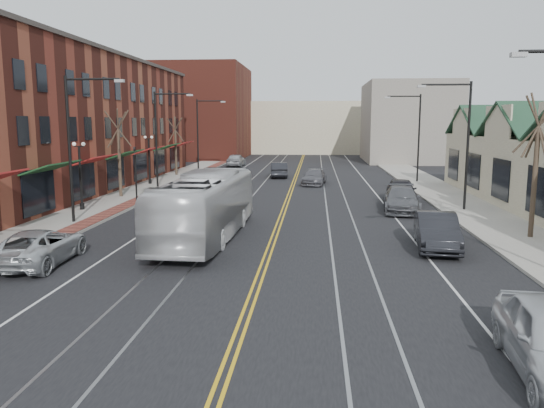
% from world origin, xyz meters
% --- Properties ---
extents(ground, '(160.00, 160.00, 0.00)m').
position_xyz_m(ground, '(0.00, 0.00, 0.00)').
color(ground, black).
rests_on(ground, ground).
extents(sidewalk_left, '(4.00, 120.00, 0.15)m').
position_xyz_m(sidewalk_left, '(-12.00, 20.00, 0.07)').
color(sidewalk_left, gray).
rests_on(sidewalk_left, ground).
extents(sidewalk_right, '(4.00, 120.00, 0.15)m').
position_xyz_m(sidewalk_right, '(12.00, 20.00, 0.07)').
color(sidewalk_right, gray).
rests_on(sidewalk_right, ground).
extents(building_left, '(10.00, 50.00, 11.00)m').
position_xyz_m(building_left, '(-19.00, 27.00, 5.50)').
color(building_left, maroon).
rests_on(building_left, ground).
extents(backdrop_left, '(14.00, 18.00, 14.00)m').
position_xyz_m(backdrop_left, '(-16.00, 70.00, 7.00)').
color(backdrop_left, maroon).
rests_on(backdrop_left, ground).
extents(backdrop_mid, '(22.00, 14.00, 9.00)m').
position_xyz_m(backdrop_mid, '(0.00, 85.00, 4.50)').
color(backdrop_mid, '#B5A98B').
rests_on(backdrop_mid, ground).
extents(backdrop_right, '(12.00, 16.00, 11.00)m').
position_xyz_m(backdrop_right, '(15.00, 65.00, 5.50)').
color(backdrop_right, slate).
rests_on(backdrop_right, ground).
extents(streetlight_l_1, '(3.33, 0.25, 8.00)m').
position_xyz_m(streetlight_l_1, '(-11.05, 16.00, 5.03)').
color(streetlight_l_1, black).
rests_on(streetlight_l_1, sidewalk_left).
extents(streetlight_l_2, '(3.33, 0.25, 8.00)m').
position_xyz_m(streetlight_l_2, '(-11.05, 32.00, 5.03)').
color(streetlight_l_2, black).
rests_on(streetlight_l_2, sidewalk_left).
extents(streetlight_l_3, '(3.33, 0.25, 8.00)m').
position_xyz_m(streetlight_l_3, '(-11.05, 48.00, 5.03)').
color(streetlight_l_3, black).
rests_on(streetlight_l_3, sidewalk_left).
extents(streetlight_r_1, '(3.33, 0.25, 8.00)m').
position_xyz_m(streetlight_r_1, '(11.05, 22.00, 5.03)').
color(streetlight_r_1, black).
rests_on(streetlight_r_1, sidewalk_right).
extents(streetlight_r_2, '(3.33, 0.25, 8.00)m').
position_xyz_m(streetlight_r_2, '(11.05, 38.00, 5.03)').
color(streetlight_r_2, black).
rests_on(streetlight_r_2, sidewalk_right).
extents(lamppost_l_2, '(0.84, 0.28, 4.27)m').
position_xyz_m(lamppost_l_2, '(-12.80, 20.00, 2.20)').
color(lamppost_l_2, black).
rests_on(lamppost_l_2, sidewalk_left).
extents(lamppost_l_3, '(0.84, 0.28, 4.27)m').
position_xyz_m(lamppost_l_3, '(-12.80, 34.00, 2.20)').
color(lamppost_l_3, black).
rests_on(lamppost_l_3, sidewalk_left).
extents(tree_left_near, '(1.78, 1.37, 6.48)m').
position_xyz_m(tree_left_near, '(-12.50, 26.00, 3.51)').
color(tree_left_near, '#382B21').
rests_on(tree_left_near, sidewalk_left).
extents(tree_left_far, '(1.66, 1.28, 6.02)m').
position_xyz_m(tree_left_far, '(-12.50, 42.00, 3.28)').
color(tree_left_far, '#382B21').
rests_on(tree_left_far, sidewalk_left).
extents(tree_right_mid, '(1.90, 1.46, 6.93)m').
position_xyz_m(tree_right_mid, '(12.50, 14.00, 3.75)').
color(tree_right_mid, '#382B21').
rests_on(tree_right_mid, sidewalk_right).
extents(traffic_signal, '(0.18, 0.15, 3.80)m').
position_xyz_m(traffic_signal, '(-10.60, 24.00, 2.35)').
color(traffic_signal, black).
rests_on(traffic_signal, sidewalk_left).
extents(transit_bus, '(3.18, 11.69, 3.23)m').
position_xyz_m(transit_bus, '(-3.27, 12.84, 1.61)').
color(transit_bus, silver).
rests_on(transit_bus, ground).
extents(parked_suv, '(2.59, 5.27, 1.44)m').
position_xyz_m(parked_suv, '(-9.09, 7.80, 0.72)').
color(parked_suv, '#B8BCBF').
rests_on(parked_suv, ground).
extents(parked_car_b, '(2.25, 5.09, 1.62)m').
position_xyz_m(parked_car_b, '(7.50, 11.72, 0.81)').
color(parked_car_b, black).
rests_on(parked_car_b, ground).
extents(parked_car_c, '(2.73, 5.60, 1.57)m').
position_xyz_m(parked_car_c, '(7.50, 21.73, 0.79)').
color(parked_car_c, '#57585D').
rests_on(parked_car_c, ground).
extents(parked_car_d, '(2.40, 5.09, 1.68)m').
position_xyz_m(parked_car_d, '(8.10, 25.65, 0.84)').
color(parked_car_d, black).
rests_on(parked_car_d, ground).
extents(distant_car_left, '(2.08, 4.80, 1.54)m').
position_xyz_m(distant_car_left, '(-1.73, 41.77, 0.77)').
color(distant_car_left, '#222328').
rests_on(distant_car_left, ground).
extents(distant_car_right, '(2.49, 4.96, 1.38)m').
position_xyz_m(distant_car_right, '(1.90, 35.70, 0.69)').
color(distant_car_right, '#58585E').
rests_on(distant_car_right, ground).
extents(distant_car_far, '(2.10, 4.85, 1.63)m').
position_xyz_m(distant_car_far, '(-8.04, 54.40, 0.81)').
color(distant_car_far, '#A5A7AC').
rests_on(distant_car_far, ground).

